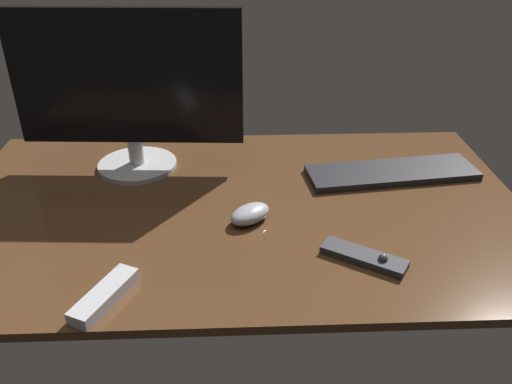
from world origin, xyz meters
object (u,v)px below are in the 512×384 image
computer_mouse (252,214)px  monitor (130,91)px  keyboard (393,172)px  media_remote (367,257)px  tv_remote (107,295)px

computer_mouse → monitor: bearing=95.8°
keyboard → media_remote: 40.25cm
monitor → keyboard: (69.38, -8.02, -21.07)cm
media_remote → keyboard: bearing=100.2°
media_remote → tv_remote: media_remote is taller
monitor → tv_remote: size_ratio=3.70×
media_remote → computer_mouse: bearing=178.4°
monitor → computer_mouse: 46.63cm
computer_mouse → media_remote: (23.32, -16.09, -1.03)cm
monitor → media_remote: size_ratio=3.35×
monitor → tv_remote: monitor is taller
keyboard → monitor: bearing=166.4°
monitor → tv_remote: bearing=-84.1°
media_remote → tv_remote: 52.36cm
keyboard → computer_mouse: computer_mouse is taller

